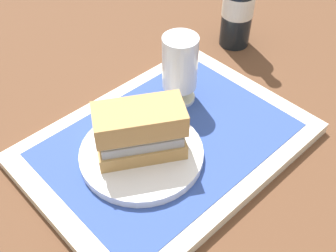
# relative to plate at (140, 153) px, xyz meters

# --- Properties ---
(ground_plane) EXTENTS (3.00, 3.00, 0.00)m
(ground_plane) POSITION_rel_plate_xyz_m (0.06, -0.00, -0.03)
(ground_plane) COLOR brown
(tray) EXTENTS (0.44, 0.32, 0.02)m
(tray) POSITION_rel_plate_xyz_m (0.06, -0.00, -0.02)
(tray) COLOR beige
(tray) RESTS_ON ground_plane
(placemat) EXTENTS (0.38, 0.27, 0.00)m
(placemat) POSITION_rel_plate_xyz_m (0.06, -0.00, -0.01)
(placemat) COLOR #2D4793
(placemat) RESTS_ON tray
(plate) EXTENTS (0.19, 0.19, 0.01)m
(plate) POSITION_rel_plate_xyz_m (0.00, 0.00, 0.00)
(plate) COLOR white
(plate) RESTS_ON placemat
(sandwich) EXTENTS (0.14, 0.12, 0.08)m
(sandwich) POSITION_rel_plate_xyz_m (0.00, -0.00, 0.05)
(sandwich) COLOR tan
(sandwich) RESTS_ON plate
(beer_glass) EXTENTS (0.06, 0.06, 0.12)m
(beer_glass) POSITION_rel_plate_xyz_m (0.14, 0.06, 0.06)
(beer_glass) COLOR silver
(beer_glass) RESTS_ON placemat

